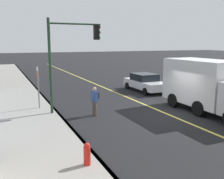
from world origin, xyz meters
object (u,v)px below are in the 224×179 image
at_px(traffic_light_mast, 70,50).
at_px(street_sign_post, 38,84).
at_px(car_white, 145,82).
at_px(pedestrian_with_backpack, 95,99).
at_px(fire_hydrant, 87,156).
at_px(truck_white, 209,85).

xyz_separation_m(traffic_light_mast, street_sign_post, (1.50, 1.69, -2.14)).
relative_size(car_white, traffic_light_mast, 0.85).
height_order(pedestrian_with_backpack, fire_hydrant, pedestrian_with_backpack).
bearing_deg(pedestrian_with_backpack, fire_hydrant, 157.27).
distance_m(truck_white, fire_hydrant, 9.99).
xyz_separation_m(car_white, traffic_light_mast, (-4.42, 7.87, 3.03)).
bearing_deg(traffic_light_mast, car_white, -60.70).
relative_size(street_sign_post, fire_hydrant, 2.98).
relative_size(traffic_light_mast, fire_hydrant, 5.95).
bearing_deg(truck_white, car_white, -0.88).
bearing_deg(street_sign_post, truck_white, -116.46).
height_order(car_white, traffic_light_mast, traffic_light_mast).
height_order(traffic_light_mast, fire_hydrant, traffic_light_mast).
bearing_deg(pedestrian_with_backpack, street_sign_post, 47.49).
height_order(street_sign_post, fire_hydrant, street_sign_post).
bearing_deg(street_sign_post, traffic_light_mast, -131.64).
distance_m(pedestrian_with_backpack, traffic_light_mast, 3.20).
bearing_deg(fire_hydrant, truck_white, -67.18).
bearing_deg(fire_hydrant, street_sign_post, 2.04).
distance_m(pedestrian_with_backpack, fire_hydrant, 6.49).
bearing_deg(car_white, pedestrian_with_backpack, 129.10).
xyz_separation_m(pedestrian_with_backpack, street_sign_post, (2.57, 2.81, 0.66)).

